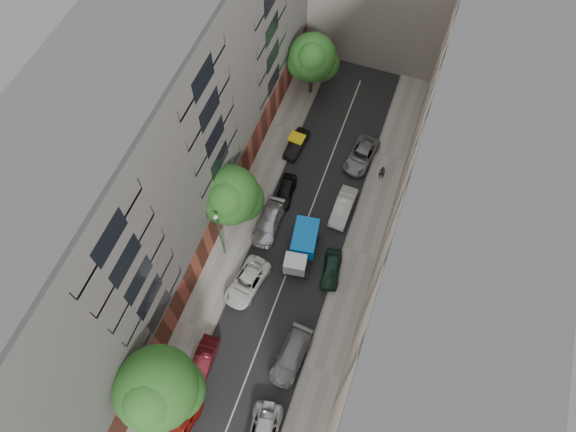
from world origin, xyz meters
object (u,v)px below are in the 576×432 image
at_px(car_right_2, 331,269).
at_px(car_left_2, 247,282).
at_px(car_left_5, 297,144).
at_px(pedestrian, 382,172).
at_px(car_left_1, 203,360).
at_px(tree_near, 158,391).
at_px(tarp_truck, 302,246).
at_px(car_right_4, 361,155).
at_px(tree_mid, 230,197).
at_px(lamp_post, 219,231).
at_px(car_left_4, 285,191).
at_px(car_right_3, 343,207).
at_px(car_left_3, 268,223).
at_px(car_right_1, 291,356).
at_px(car_left_0, 181,424).
at_px(tree_far, 313,59).

bearing_deg(car_right_2, car_left_2, -159.20).
height_order(car_left_5, pedestrian, pedestrian).
distance_m(car_left_1, tree_near, 6.30).
bearing_deg(car_right_2, tarp_truck, 154.12).
xyz_separation_m(car_right_4, tree_near, (-7.30, -26.91, 4.99)).
relative_size(tree_mid, lamp_post, 1.12).
distance_m(tarp_truck, tree_mid, 7.61).
relative_size(car_left_4, car_right_4, 0.79).
relative_size(tarp_truck, car_left_1, 1.32).
xyz_separation_m(car_left_5, tree_mid, (-2.43, -10.11, 4.34)).
xyz_separation_m(car_right_3, tree_mid, (-8.83, -4.71, 4.25)).
relative_size(car_left_3, car_right_3, 1.10).
height_order(car_left_3, car_right_1, car_right_1).
xyz_separation_m(car_right_2, tree_near, (-8.10, -14.51, 5.02)).
height_order(car_left_3, car_right_4, car_left_3).
bearing_deg(car_left_4, car_right_4, 43.82).
bearing_deg(car_left_0, lamp_post, 107.93).
bearing_deg(car_left_5, car_right_2, -52.70).
distance_m(tarp_truck, car_left_0, 17.06).
bearing_deg(lamp_post, car_right_2, 8.76).
bearing_deg(car_right_2, car_right_1, -103.94).
height_order(tree_near, tree_far, tree_near).
distance_m(car_left_2, tree_mid, 7.38).
height_order(car_left_4, car_right_1, car_right_1).
xyz_separation_m(car_left_2, tree_far, (-1.70, 22.48, 4.12)).
bearing_deg(car_right_4, tree_far, 145.98).
height_order(car_right_2, pedestrian, pedestrian).
height_order(tree_near, pedestrian, tree_near).
bearing_deg(car_left_0, car_left_4, 96.54).
relative_size(car_right_3, tree_near, 0.51).
bearing_deg(pedestrian, car_left_3, 33.91).
bearing_deg(tree_far, tarp_truck, -74.14).
height_order(tree_mid, lamp_post, tree_mid).
bearing_deg(tree_mid, car_right_1, -47.66).
bearing_deg(car_right_4, car_right_2, -78.61).
height_order(car_left_2, car_right_1, car_right_1).
relative_size(tarp_truck, car_left_2, 1.06).
height_order(car_left_0, tree_mid, tree_mid).
height_order(car_left_1, car_left_2, car_left_2).
bearing_deg(car_right_4, car_left_5, -165.18).
height_order(car_left_4, car_right_4, car_right_4).
bearing_deg(car_left_3, car_left_1, -94.73).
distance_m(car_left_5, tree_near, 26.60).
bearing_deg(car_left_5, car_left_3, -81.39).
distance_m(tarp_truck, car_right_2, 3.21).
bearing_deg(car_right_1, lamp_post, 146.93).
height_order(tree_far, lamp_post, tree_far).
height_order(car_left_0, car_left_3, car_left_3).
bearing_deg(car_left_1, car_left_3, 84.89).
relative_size(tarp_truck, car_left_5, 1.36).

